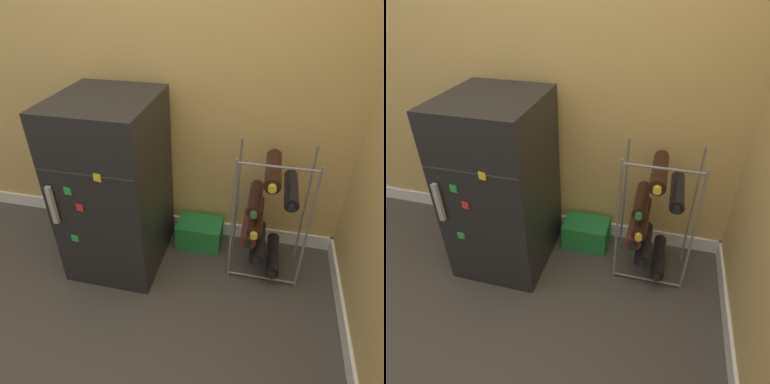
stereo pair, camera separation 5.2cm
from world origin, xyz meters
TOP-DOWN VIEW (x-y plane):
  - ground_plane at (0.00, 0.00)m, footprint 14.00×14.00m
  - wall_back at (0.00, 0.56)m, footprint 7.00×0.07m
  - mini_fridge at (-0.21, 0.21)m, footprint 0.47×0.56m
  - wine_rack at (0.57, 0.29)m, footprint 0.37×0.33m
  - soda_box at (0.21, 0.41)m, footprint 0.27×0.19m

SIDE VIEW (x-z plane):
  - ground_plane at x=0.00m, z-range 0.00..0.00m
  - soda_box at x=0.21m, z-range 0.00..0.16m
  - wine_rack at x=0.57m, z-range -0.01..0.73m
  - mini_fridge at x=-0.21m, z-range 0.00..0.96m
  - wall_back at x=0.00m, z-range -0.01..2.49m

